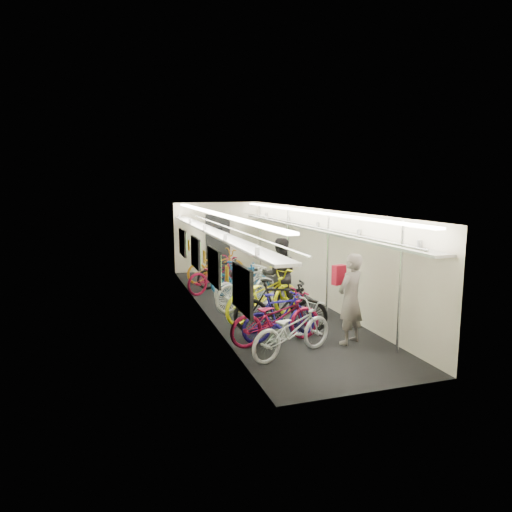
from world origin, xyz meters
TOP-DOWN VIEW (x-y plane):
  - train_car_shell at (-0.36, 0.71)m, footprint 10.00×10.00m
  - bicycle_0 at (-0.58, -3.30)m, footprint 1.91×1.24m
  - bicycle_1 at (-0.50, -2.52)m, footprint 1.65×0.62m
  - bicycle_2 at (-0.63, -2.61)m, footprint 1.97×0.91m
  - bicycle_3 at (-0.36, -2.15)m, footprint 1.98×1.16m
  - bicycle_4 at (-0.37, -1.05)m, footprint 2.23×1.52m
  - bicycle_5 at (-0.47, -0.20)m, footprint 1.91×1.15m
  - bicycle_6 at (-0.32, 0.52)m, footprint 1.84×0.97m
  - bicycle_7 at (-0.28, 1.15)m, footprint 1.67×1.05m
  - bicycle_8 at (-0.79, 1.84)m, footprint 1.99×1.36m
  - bicycle_9 at (-0.48, 2.17)m, footprint 1.58×0.59m
  - bicycle_10 at (-0.47, 3.17)m, footprint 2.03×1.06m
  - passenger_near at (0.71, -3.05)m, footprint 0.75×0.66m
  - passenger_mid at (0.24, -0.51)m, footprint 1.00×0.86m
  - backpack at (0.61, -2.74)m, footprint 0.29×0.20m

SIDE VIEW (x-z plane):
  - bicycle_6 at x=-0.32m, z-range 0.00..0.92m
  - bicycle_9 at x=-0.48m, z-range 0.00..0.93m
  - bicycle_0 at x=-0.58m, z-range 0.00..0.95m
  - bicycle_1 at x=-0.50m, z-range 0.00..0.97m
  - bicycle_7 at x=-0.28m, z-range 0.00..0.97m
  - bicycle_8 at x=-0.79m, z-range 0.00..0.99m
  - bicycle_2 at x=-0.63m, z-range 0.00..1.00m
  - bicycle_10 at x=-0.47m, z-range 0.00..1.02m
  - bicycle_5 at x=-0.47m, z-range 0.00..1.11m
  - bicycle_4 at x=-0.37m, z-range 0.00..1.11m
  - bicycle_3 at x=-0.36m, z-range 0.00..1.15m
  - passenger_near at x=0.71m, z-range 0.00..1.74m
  - passenger_mid at x=0.24m, z-range 0.00..1.77m
  - backpack at x=0.61m, z-range 1.09..1.47m
  - train_car_shell at x=-0.36m, z-range -3.34..6.66m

